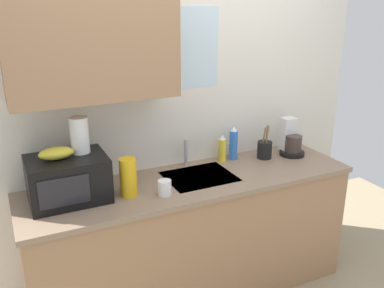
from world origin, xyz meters
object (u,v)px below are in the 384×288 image
object	(u,v)px
dish_soap_bottle_yellow	(222,149)
microwave	(68,179)
banana_bunch	(56,153)
dish_soap_bottle_blue	(233,144)
mug_white	(165,188)
coffee_maker	(290,141)
paper_towel_roll	(80,135)
utensil_crock	(265,149)
cereal_canister	(128,177)

from	to	relation	value
dish_soap_bottle_yellow	microwave	bearing A→B (deg)	-172.18
banana_bunch	dish_soap_bottle_blue	xyz separation A→B (m)	(1.29, 0.16, -0.18)
dish_soap_bottle_blue	mug_white	bearing A→B (deg)	-153.50
microwave	coffee_maker	bearing A→B (deg)	2.03
coffee_maker	mug_white	bearing A→B (deg)	-167.80
paper_towel_roll	dish_soap_bottle_yellow	world-z (taller)	paper_towel_roll
coffee_maker	mug_white	distance (m)	1.18
banana_bunch	paper_towel_roll	size ratio (longest dim) A/B	0.91
paper_towel_roll	dish_soap_bottle_blue	size ratio (longest dim) A/B	0.86
mug_white	utensil_crock	size ratio (longest dim) A/B	0.37
microwave	banana_bunch	xyz separation A→B (m)	(-0.05, 0.00, 0.17)
microwave	utensil_crock	bearing A→B (deg)	2.80
coffee_maker	cereal_canister	size ratio (longest dim) A/B	1.17
banana_bunch	mug_white	bearing A→B (deg)	-17.84
dish_soap_bottle_yellow	banana_bunch	bearing A→B (deg)	-172.57
paper_towel_roll	dish_soap_bottle_blue	world-z (taller)	paper_towel_roll
mug_white	utensil_crock	bearing A→B (deg)	15.80
banana_bunch	coffee_maker	size ratio (longest dim) A/B	0.71
coffee_maker	dish_soap_bottle_yellow	world-z (taller)	coffee_maker
paper_towel_roll	utensil_crock	bearing A→B (deg)	0.84
cereal_canister	utensil_crock	xyz separation A→B (m)	(1.12, 0.17, -0.05)
dish_soap_bottle_blue	cereal_canister	bearing A→B (deg)	-164.00
microwave	dish_soap_bottle_blue	world-z (taller)	microwave
paper_towel_roll	cereal_canister	world-z (taller)	paper_towel_roll
paper_towel_roll	utensil_crock	size ratio (longest dim) A/B	0.86
mug_white	cereal_canister	bearing A→B (deg)	155.81
coffee_maker	dish_soap_bottle_blue	size ratio (longest dim) A/B	1.10
microwave	cereal_canister	bearing A→B (deg)	-16.13
paper_towel_roll	cereal_canister	distance (m)	0.38
banana_bunch	cereal_canister	xyz separation A→B (m)	(0.39, -0.10, -0.19)
dish_soap_bottle_blue	microwave	bearing A→B (deg)	-172.69
mug_white	paper_towel_roll	bearing A→B (deg)	151.41
dish_soap_bottle_blue	utensil_crock	bearing A→B (deg)	-21.47
banana_bunch	coffee_maker	world-z (taller)	banana_bunch
banana_bunch	utensil_crock	size ratio (longest dim) A/B	0.78
dish_soap_bottle_blue	cereal_canister	size ratio (longest dim) A/B	1.06
microwave	coffee_maker	xyz separation A→B (m)	(1.69, 0.06, -0.03)
dish_soap_bottle_blue	cereal_canister	distance (m)	0.93
paper_towel_roll	coffee_maker	size ratio (longest dim) A/B	0.79
banana_bunch	paper_towel_roll	xyz separation A→B (m)	(0.15, 0.05, 0.08)
microwave	banana_bunch	size ratio (longest dim) A/B	2.30
dish_soap_bottle_yellow	mug_white	distance (m)	0.69
coffee_maker	dish_soap_bottle_blue	distance (m)	0.46
banana_bunch	dish_soap_bottle_blue	distance (m)	1.31
mug_white	dish_soap_bottle_yellow	bearing A→B (deg)	29.91
mug_white	coffee_maker	bearing A→B (deg)	12.20
mug_white	banana_bunch	bearing A→B (deg)	162.16
banana_bunch	utensil_crock	xyz separation A→B (m)	(1.51, 0.07, -0.24)
coffee_maker	microwave	bearing A→B (deg)	-177.97
coffee_maker	dish_soap_bottle_yellow	size ratio (longest dim) A/B	1.37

